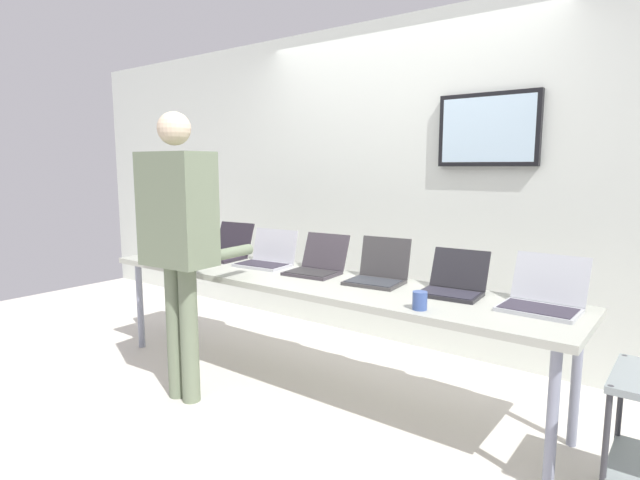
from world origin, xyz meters
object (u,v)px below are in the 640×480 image
Objects in this scene: laptop_station_4 at (454,284)px; coffee_mug at (420,301)px; laptop_station_3 at (378,273)px; person at (179,229)px; equipment_box at (176,237)px; workbench at (311,284)px; laptop_station_0 at (225,250)px; laptop_station_1 at (267,257)px; laptop_station_2 at (317,265)px; laptop_station_5 at (543,297)px.

coffee_mug is (-0.01, -0.41, -0.01)m from laptop_station_4.
laptop_station_3 is 0.20× the size of person.
laptop_station_4 is (2.31, 0.13, -0.09)m from equipment_box.
laptop_station_0 reaches higher than workbench.
coffee_mug is at bearing -15.24° from laptop_station_1.
laptop_station_5 is (1.44, -0.00, 0.00)m from laptop_station_2.
equipment_box reaches higher than laptop_station_4.
person is at bearing -129.71° from workbench.
laptop_station_4 is at bearing 177.46° from laptop_station_5.
person is (-0.94, -0.77, 0.28)m from laptop_station_3.
coffee_mug is at bearing 14.74° from person.
laptop_station_1 and laptop_station_2 have the same top height.
equipment_box reaches higher than laptop_station_0.
laptop_station_1 is 1.06× the size of laptop_station_5.
laptop_station_2 reaches higher than coffee_mug.
laptop_station_0 is (-0.97, 0.15, 0.11)m from workbench.
laptop_station_3 reaches higher than laptop_station_4.
laptop_station_0 is 0.92m from laptop_station_2.
coffee_mug is (1.40, -0.38, -0.01)m from laptop_station_1.
workbench is 0.89m from person.
person reaches higher than laptop_station_0.
person is at bearing -158.33° from laptop_station_5.
laptop_station_5 reaches higher than coffee_mug.
laptop_station_1 is 1.13× the size of laptop_station_4.
person is (0.46, -0.78, 0.28)m from laptop_station_0.
laptop_station_0 reaches higher than coffee_mug.
workbench is 1.42m from equipment_box.
laptop_station_4 is 1.64m from person.
equipment_box is at bearing -175.34° from laptop_station_2.
laptop_station_2 is at bearing -1.16° from laptop_station_0.
laptop_station_1 is 0.45m from laptop_station_2.
equipment_box is at bearing -177.76° from laptop_station_5.
laptop_station_2 is at bearing -178.66° from laptop_station_3.
laptop_station_0 is 1.91m from coffee_mug.
laptop_station_5 is at bearing 0.09° from laptop_station_1.
workbench is 8.83× the size of equipment_box.
person reaches higher than equipment_box.
coffee_mug is (1.87, -0.40, -0.01)m from laptop_station_0.
laptop_station_0 is at bearing 170.96° from workbench.
equipment_box is 0.99× the size of laptop_station_2.
coffee_mug reaches higher than workbench.
laptop_station_5 is (2.36, -0.02, -0.00)m from laptop_station_0.
laptop_station_2 is at bearing 4.66° from equipment_box.
laptop_station_3 reaches higher than laptop_station_0.
laptop_station_2 is 1.02m from coffee_mug.
laptop_station_4 is at bearing 1.00° from laptop_station_1.
laptop_station_4 is 0.94× the size of laptop_station_5.
person is at bearing -121.62° from laptop_station_2.
person is (-1.90, -0.76, 0.28)m from laptop_station_5.
laptop_station_5 is 0.21× the size of person.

